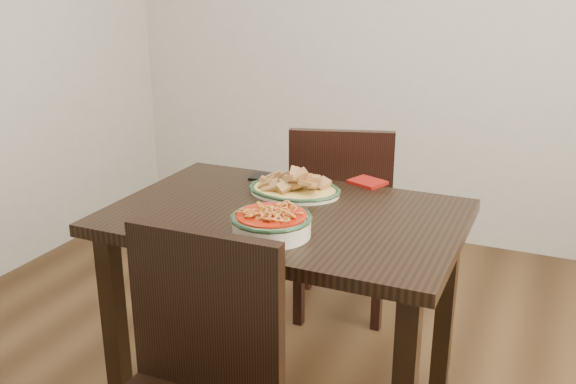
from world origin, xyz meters
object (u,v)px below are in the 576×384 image
at_px(chair_far, 341,213).
at_px(smartphone, 271,178).
at_px(noodle_bowl, 271,221).
at_px(fish_plate, 294,181).
at_px(dining_table, 286,242).

relative_size(chair_far, smartphone, 5.71).
bearing_deg(noodle_bowl, smartphone, 115.29).
height_order(fish_plate, noodle_bowl, fish_plate).
bearing_deg(chair_far, dining_table, 77.39).
xyz_separation_m(dining_table, smartphone, (-0.19, 0.29, 0.11)).
bearing_deg(dining_table, noodle_bowl, -77.64).
height_order(dining_table, noodle_bowl, noodle_bowl).
bearing_deg(chair_far, smartphone, 53.54).
distance_m(dining_table, chair_far, 0.70).
relative_size(dining_table, noodle_bowl, 4.65).
distance_m(chair_far, fish_plate, 0.59).
relative_size(chair_far, fish_plate, 2.75).
xyz_separation_m(dining_table, noodle_bowl, (0.04, -0.20, 0.15)).
bearing_deg(smartphone, noodle_bowl, -73.94).
xyz_separation_m(dining_table, fish_plate, (-0.05, 0.18, 0.15)).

